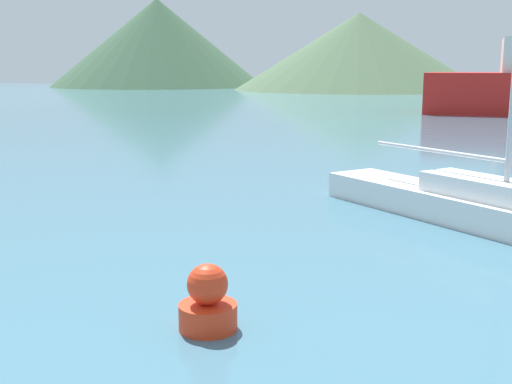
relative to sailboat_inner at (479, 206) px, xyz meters
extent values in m
cube|color=white|center=(0.00, 0.00, -0.12)|extent=(7.99, 6.71, 0.65)
cube|color=white|center=(0.00, 0.00, 0.43)|extent=(2.77, 2.50, 0.45)
cylinder|color=#BCBCC1|center=(-1.06, 0.83, 1.11)|extent=(3.23, 2.55, 0.10)
cylinder|color=red|center=(-3.28, -7.46, -0.26)|extent=(0.80, 0.80, 0.36)
sphere|color=red|center=(-3.28, -7.46, 0.20)|extent=(0.56, 0.56, 0.56)
cone|color=#38563D|center=(-59.40, 92.95, 7.53)|extent=(39.48, 39.48, 15.95)
cone|color=#4C6647|center=(-20.69, 87.69, 5.52)|extent=(39.31, 39.31, 11.92)
camera|label=1|loc=(0.20, -14.95, 3.08)|focal=45.00mm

